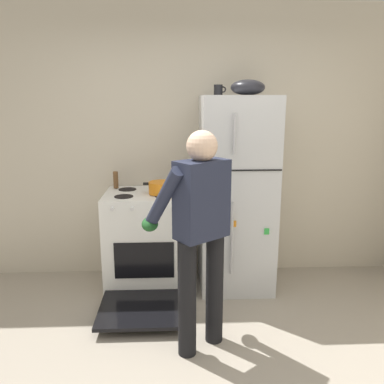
# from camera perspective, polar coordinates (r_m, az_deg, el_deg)

# --- Properties ---
(kitchen_wall_back) EXTENTS (6.00, 0.10, 2.70)m
(kitchen_wall_back) POSITION_cam_1_polar(r_m,az_deg,el_deg) (4.00, -0.23, 6.97)
(kitchen_wall_back) COLOR beige
(kitchen_wall_back) RESTS_ON ground
(refrigerator) EXTENTS (0.68, 0.72, 1.83)m
(refrigerator) POSITION_cam_1_polar(r_m,az_deg,el_deg) (3.75, 6.42, -0.33)
(refrigerator) COLOR silver
(refrigerator) RESTS_ON ground
(stove_range) EXTENTS (0.76, 1.24, 0.94)m
(stove_range) POSITION_cam_1_polar(r_m,az_deg,el_deg) (3.83, -6.65, -7.17)
(stove_range) COLOR white
(stove_range) RESTS_ON ground
(person_cook) EXTENTS (0.64, 0.67, 1.60)m
(person_cook) POSITION_cam_1_polar(r_m,az_deg,el_deg) (2.74, 0.96, -4.60)
(person_cook) COLOR black
(person_cook) RESTS_ON ground
(red_pot) EXTENTS (0.35, 0.25, 0.11)m
(red_pot) POSITION_cam_1_polar(r_m,az_deg,el_deg) (3.64, -4.40, 0.64)
(red_pot) COLOR orange
(red_pot) RESTS_ON stove_range
(coffee_mug) EXTENTS (0.11, 0.08, 0.10)m
(coffee_mug) POSITION_cam_1_polar(r_m,az_deg,el_deg) (3.67, 3.87, 14.59)
(coffee_mug) COLOR black
(coffee_mug) RESTS_ON refrigerator
(pepper_mill) EXTENTS (0.05, 0.05, 0.16)m
(pepper_mill) POSITION_cam_1_polar(r_m,az_deg,el_deg) (3.92, -11.03, 1.76)
(pepper_mill) COLOR brown
(pepper_mill) RESTS_ON stove_range
(mixing_bowl) EXTENTS (0.31, 0.31, 0.14)m
(mixing_bowl) POSITION_cam_1_polar(r_m,az_deg,el_deg) (3.66, 8.12, 14.83)
(mixing_bowl) COLOR black
(mixing_bowl) RESTS_ON refrigerator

